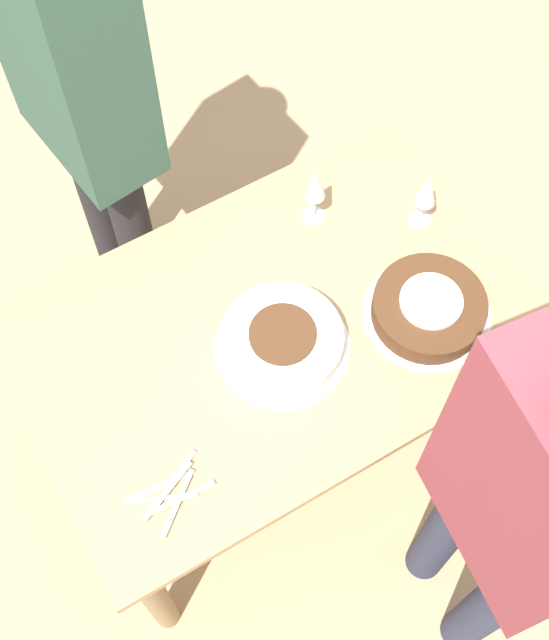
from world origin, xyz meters
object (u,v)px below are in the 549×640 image
at_px(cake_center_white, 282,341).
at_px(person_watching, 79,85).
at_px(cake_front_chocolate, 429,308).
at_px(wine_glass_far, 315,185).
at_px(wine_glass_near, 427,192).
at_px(person_cutting, 527,505).

distance_m(cake_center_white, person_watching, 0.80).
bearing_deg(cake_front_chocolate, cake_center_white, 163.72).
distance_m(cake_front_chocolate, wine_glass_far, 0.42).
distance_m(cake_center_white, cake_front_chocolate, 0.38).
bearing_deg(cake_front_chocolate, person_watching, 121.22).
xyz_separation_m(wine_glass_far, person_watching, (-0.42, 0.44, 0.18)).
distance_m(cake_front_chocolate, wine_glass_near, 0.30).
relative_size(cake_center_white, cake_front_chocolate, 1.04).
distance_m(cake_center_white, wine_glass_far, 0.41).
relative_size(cake_center_white, wine_glass_far, 1.65).
xyz_separation_m(cake_center_white, person_cutting, (0.18, -0.65, 0.23)).
distance_m(wine_glass_near, person_cutting, 0.86).
height_order(cake_front_chocolate, wine_glass_far, wine_glass_far).
xyz_separation_m(cake_front_chocolate, person_watching, (-0.51, 0.84, 0.29)).
distance_m(cake_front_chocolate, person_watching, 1.02).
bearing_deg(wine_glass_near, person_cutting, -112.98).
distance_m(wine_glass_far, person_watching, 0.63).
distance_m(wine_glass_near, wine_glass_far, 0.28).
relative_size(cake_center_white, wine_glass_near, 1.75).
bearing_deg(cake_center_white, person_cutting, -74.76).
bearing_deg(person_watching, wine_glass_near, 40.50).
bearing_deg(wine_glass_far, cake_center_white, -132.66).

